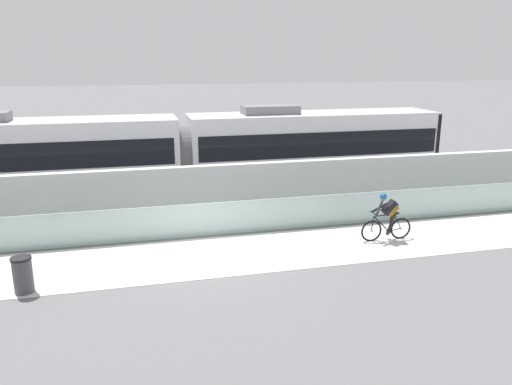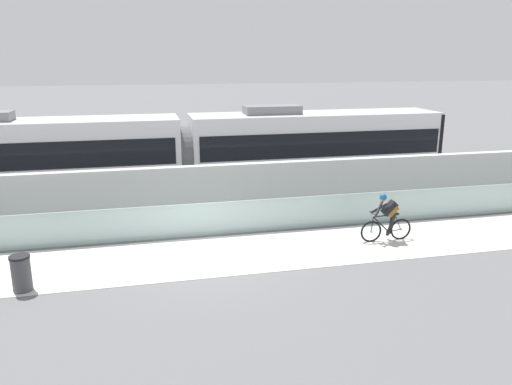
# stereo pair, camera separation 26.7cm
# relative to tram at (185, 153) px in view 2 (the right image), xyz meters

# --- Properties ---
(ground_plane) EXTENTS (200.00, 200.00, 0.00)m
(ground_plane) POSITION_rel_tram_xyz_m (-0.04, -6.85, -1.89)
(ground_plane) COLOR slate
(bike_path_deck) EXTENTS (32.00, 3.20, 0.01)m
(bike_path_deck) POSITION_rel_tram_xyz_m (-0.04, -6.85, -1.89)
(bike_path_deck) COLOR silver
(bike_path_deck) RESTS_ON ground
(glass_parapet) EXTENTS (32.00, 0.05, 1.13)m
(glass_parapet) POSITION_rel_tram_xyz_m (-0.04, -5.00, -1.33)
(glass_parapet) COLOR #ADC6C1
(glass_parapet) RESTS_ON ground
(concrete_barrier_wall) EXTENTS (32.00, 0.36, 2.02)m
(concrete_barrier_wall) POSITION_rel_tram_xyz_m (-0.04, -3.20, -0.88)
(concrete_barrier_wall) COLOR silver
(concrete_barrier_wall) RESTS_ON ground
(tram_rail_near) EXTENTS (32.00, 0.08, 0.01)m
(tram_rail_near) POSITION_rel_tram_xyz_m (-0.04, -0.72, -1.89)
(tram_rail_near) COLOR #595654
(tram_rail_near) RESTS_ON ground
(tram_rail_far) EXTENTS (32.00, 0.08, 0.01)m
(tram_rail_far) POSITION_rel_tram_xyz_m (-0.04, 0.72, -1.89)
(tram_rail_far) COLOR #595654
(tram_rail_far) RESTS_ON ground
(tram) EXTENTS (22.56, 2.54, 3.81)m
(tram) POSITION_rel_tram_xyz_m (0.00, 0.00, 0.00)
(tram) COLOR silver
(tram) RESTS_ON ground
(cyclist_on_bike) EXTENTS (1.77, 0.58, 1.61)m
(cyclist_on_bike) POSITION_rel_tram_xyz_m (5.85, -6.85, -1.11)
(cyclist_on_bike) COLOR black
(cyclist_on_bike) RESTS_ON ground
(trash_bin) EXTENTS (0.51, 0.51, 0.96)m
(trash_bin) POSITION_rel_tram_xyz_m (-4.94, -8.10, -1.41)
(trash_bin) COLOR #47474C
(trash_bin) RESTS_ON ground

